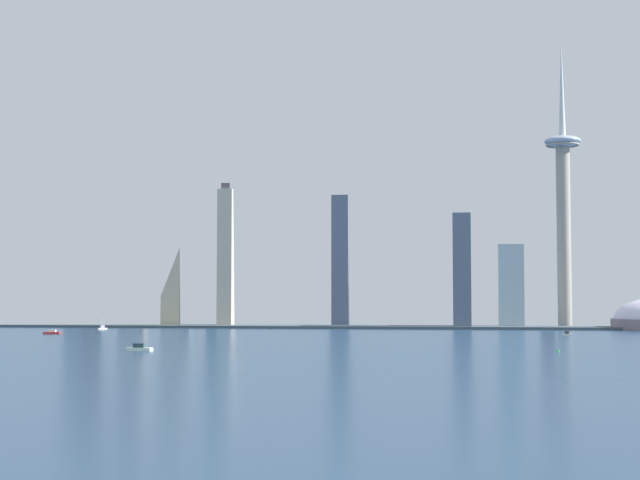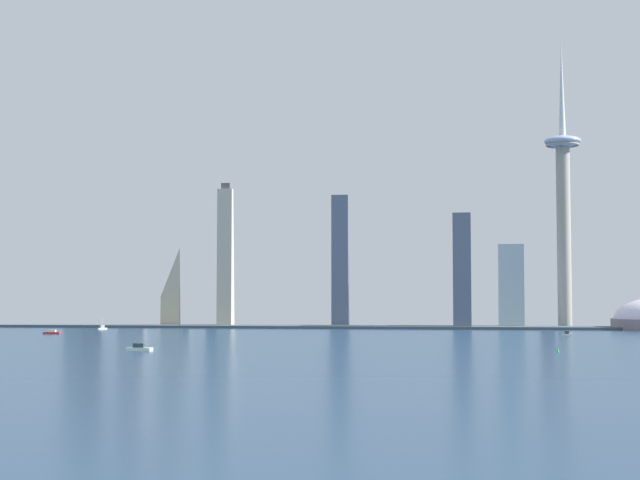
% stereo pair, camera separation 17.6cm
% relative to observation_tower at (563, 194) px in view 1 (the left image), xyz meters
% --- Properties ---
extents(ground_plane, '(6000.00, 6000.00, 0.00)m').
position_rel_observation_tower_xyz_m(ground_plane, '(-250.52, -523.05, -135.05)').
color(ground_plane, navy).
extents(waterfront_pier, '(770.84, 47.74, 2.60)m').
position_rel_observation_tower_xyz_m(waterfront_pier, '(-250.52, -42.80, -133.75)').
color(waterfront_pier, '#404F57').
rests_on(waterfront_pier, ground).
extents(observation_tower, '(36.87, 36.87, 296.61)m').
position_rel_observation_tower_xyz_m(observation_tower, '(0.00, 0.00, 0.00)').
color(observation_tower, '#9B9588').
rests_on(observation_tower, ground).
extents(skyscraper_0, '(16.93, 27.03, 132.51)m').
position_rel_observation_tower_xyz_m(skyscraper_0, '(-55.17, 35.46, -70.91)').
color(skyscraper_0, '#5E83A4').
rests_on(skyscraper_0, ground).
extents(skyscraper_1, '(17.53, 22.84, 112.98)m').
position_rel_observation_tower_xyz_m(skyscraper_1, '(-102.29, -45.10, -78.55)').
color(skyscraper_1, slate).
rests_on(skyscraper_1, ground).
extents(skyscraper_2, '(13.89, 26.71, 167.60)m').
position_rel_observation_tower_xyz_m(skyscraper_2, '(-483.10, 71.16, -65.37)').
color(skyscraper_2, '#84A8B3').
rests_on(skyscraper_2, ground).
extents(skyscraper_3, '(24.93, 15.31, 83.43)m').
position_rel_observation_tower_xyz_m(skyscraper_3, '(-54.10, -21.91, -93.33)').
color(skyscraper_3, '#A5BCC4').
rests_on(skyscraper_3, ground).
extents(skyscraper_4, '(18.43, 27.78, 139.53)m').
position_rel_observation_tower_xyz_m(skyscraper_4, '(-236.85, 64.09, -67.10)').
color(skyscraper_4, gray).
rests_on(skyscraper_4, ground).
extents(skyscraper_5, '(24.07, 23.67, 179.02)m').
position_rel_observation_tower_xyz_m(skyscraper_5, '(-446.72, -17.75, -49.25)').
color(skyscraper_5, '#B9A699').
rests_on(skyscraper_5, ground).
extents(skyscraper_6, '(17.42, 18.61, 160.67)m').
position_rel_observation_tower_xyz_m(skyscraper_6, '(-226.95, -4.38, -66.62)').
color(skyscraper_6, slate).
rests_on(skyscraper_6, ground).
extents(skyscraper_7, '(15.43, 20.12, 148.91)m').
position_rel_observation_tower_xyz_m(skyscraper_7, '(-343.76, -25.17, -62.63)').
color(skyscraper_7, beige).
rests_on(skyscraper_7, ground).
extents(skyscraper_8, '(18.32, 14.40, 156.40)m').
position_rel_observation_tower_xyz_m(skyscraper_8, '(-363.64, 10.10, -56.85)').
color(skyscraper_8, slate).
rests_on(skyscraper_8, ground).
extents(skyscraper_9, '(27.44, 18.24, 156.76)m').
position_rel_observation_tower_xyz_m(skyscraper_9, '(-533.49, 47.38, -56.67)').
color(skyscraper_9, '#9EA59B').
rests_on(skyscraper_9, ground).
extents(skyscraper_10, '(16.30, 13.77, 154.88)m').
position_rel_observation_tower_xyz_m(skyscraper_10, '(-493.19, -13.50, -57.61)').
color(skyscraper_10, slate).
rests_on(skyscraper_10, ground).
extents(skyscraper_11, '(13.81, 14.92, 45.38)m').
position_rel_observation_tower_xyz_m(skyscraper_11, '(-405.33, 35.06, -112.36)').
color(skyscraper_11, gray).
rests_on(skyscraper_11, ground).
extents(skyscraper_12, '(12.86, 25.78, 135.07)m').
position_rel_observation_tower_xyz_m(skyscraper_12, '(-13.14, 46.05, -81.65)').
color(skyscraper_12, gray).
rests_on(skyscraper_12, ground).
extents(skyscraper_13, '(20.02, 14.87, 176.32)m').
position_rel_observation_tower_xyz_m(skyscraper_13, '(-401.51, -25.84, -46.89)').
color(skyscraper_13, beige).
rests_on(skyscraper_13, ground).
extents(boat_0, '(8.24, 8.91, 10.73)m').
position_rel_observation_tower_xyz_m(boat_0, '(-442.16, -116.72, -133.42)').
color(boat_0, beige).
rests_on(boat_0, ground).
extents(boat_1, '(16.23, 6.97, 4.43)m').
position_rel_observation_tower_xyz_m(boat_1, '(-288.95, -455.29, -133.44)').
color(boat_1, white).
rests_on(boat_1, ground).
extents(boat_2, '(14.38, 5.74, 3.70)m').
position_rel_observation_tower_xyz_m(boat_2, '(-443.84, -226.95, -133.68)').
color(boat_2, '#B12D2C').
rests_on(boat_2, ground).
extents(boat_4, '(7.73, 3.05, 3.85)m').
position_rel_observation_tower_xyz_m(boat_4, '(-18.67, -195.55, -133.67)').
color(boat_4, white).
rests_on(boat_4, ground).
extents(channel_buoy_0, '(1.69, 1.69, 2.20)m').
position_rel_observation_tower_xyz_m(channel_buoy_0, '(-47.98, -429.12, -133.95)').
color(channel_buoy_0, green).
rests_on(channel_buoy_0, ground).
extents(airplane, '(29.93, 27.97, 7.99)m').
position_rel_observation_tower_xyz_m(airplane, '(-378.26, -24.28, 84.92)').
color(airplane, silver).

